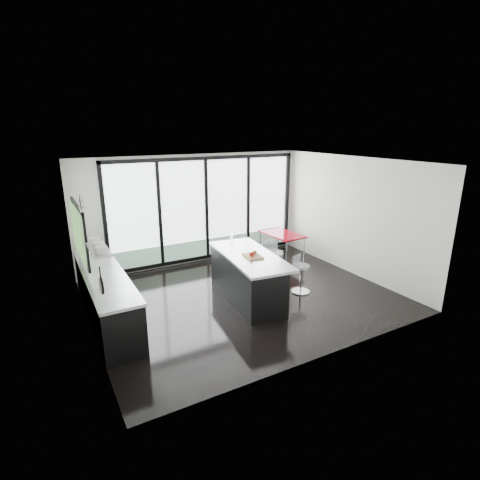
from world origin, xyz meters
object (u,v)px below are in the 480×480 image
island (246,276)px  bar_stool_far (274,267)px  bar_stool_near (301,279)px  red_table (282,245)px

island → bar_stool_far: (0.94, 0.36, -0.10)m
bar_stool_near → bar_stool_far: bar_stool_far is taller
bar_stool_near → bar_stool_far: bearing=88.5°
red_table → bar_stool_near: bearing=-114.9°
island → bar_stool_near: 1.23m
bar_stool_far → red_table: size_ratio=0.60×
island → red_table: 2.77m
bar_stool_near → bar_stool_far: (-0.23, 0.70, 0.06)m
bar_stool_far → red_table: 1.84m
island → bar_stool_far: 1.01m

